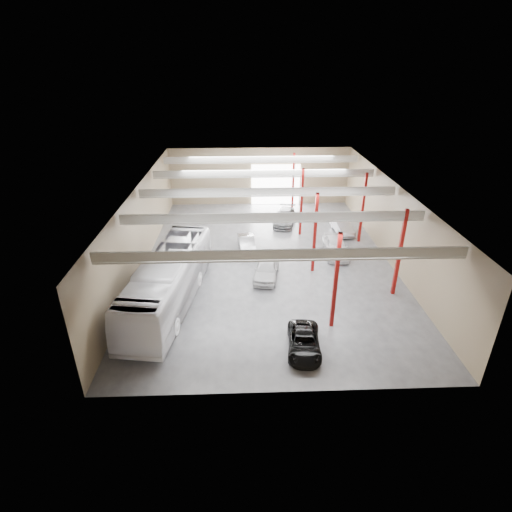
{
  "coord_description": "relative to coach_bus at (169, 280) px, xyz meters",
  "views": [
    {
      "loc": [
        -2.25,
        -32.39,
        16.6
      ],
      "look_at": [
        -1.16,
        -3.42,
        2.2
      ],
      "focal_mm": 28.0,
      "sensor_mm": 36.0,
      "label": 1
    }
  ],
  "objects": [
    {
      "name": "car_row_c",
      "position": [
        10.2,
        15.69,
        -1.2
      ],
      "size": [
        3.23,
        5.54,
        1.51
      ],
      "primitive_type": "imported",
      "rotation": [
        0.0,
        0.0,
        -0.23
      ],
      "color": "slate",
      "rests_on": "ground"
    },
    {
      "name": "black_sedan",
      "position": [
        9.22,
        -5.8,
        -1.35
      ],
      "size": [
        2.43,
        4.55,
        1.22
      ],
      "primitive_type": "imported",
      "rotation": [
        0.0,
        0.0,
        -0.1
      ],
      "color": "black",
      "rests_on": "ground"
    },
    {
      "name": "car_right_near",
      "position": [
        16.0,
        12.93,
        -1.27
      ],
      "size": [
        1.94,
        4.34,
        1.38
      ],
      "primitive_type": "imported",
      "rotation": [
        0.0,
        0.0,
        0.12
      ],
      "color": "#AEAEB3",
      "rests_on": "ground"
    },
    {
      "name": "car_row_a",
      "position": [
        7.43,
        3.69,
        -1.15
      ],
      "size": [
        2.68,
        4.98,
        1.61
      ],
      "primitive_type": "imported",
      "rotation": [
        0.0,
        0.0,
        -0.17
      ],
      "color": "silver",
      "rests_on": "ground"
    },
    {
      "name": "coach_bus",
      "position": [
        0.0,
        0.0,
        0.0
      ],
      "size": [
        5.31,
        14.39,
        3.92
      ],
      "primitive_type": "imported",
      "rotation": [
        0.0,
        0.0,
        -0.15
      ],
      "color": "white",
      "rests_on": "ground"
    },
    {
      "name": "car_row_b",
      "position": [
        5.86,
        8.89,
        -1.27
      ],
      "size": [
        1.87,
        4.29,
        1.37
      ],
      "primitive_type": "imported",
      "rotation": [
        0.0,
        0.0,
        0.1
      ],
      "color": "#A7A8AC",
      "rests_on": "ground"
    },
    {
      "name": "depot_shell",
      "position": [
        7.84,
        7.17,
        3.02
      ],
      "size": [
        22.12,
        32.12,
        7.06
      ],
      "color": "#45454A",
      "rests_on": "ground"
    },
    {
      "name": "car_right_far",
      "position": [
        14.14,
        7.73,
        -1.11
      ],
      "size": [
        2.18,
        5.05,
        1.7
      ],
      "primitive_type": "imported",
      "rotation": [
        0.0,
        0.0,
        -0.03
      ],
      "color": "white",
      "rests_on": "ground"
    }
  ]
}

